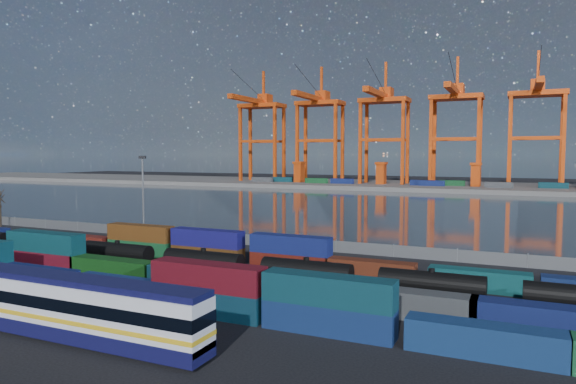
% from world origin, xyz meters
% --- Properties ---
extents(ground, '(700.00, 700.00, 0.00)m').
position_xyz_m(ground, '(0.00, 0.00, 0.00)').
color(ground, black).
rests_on(ground, ground).
extents(harbor_water, '(700.00, 700.00, 0.00)m').
position_xyz_m(harbor_water, '(0.00, 105.00, 0.01)').
color(harbor_water, '#28313A').
rests_on(harbor_water, ground).
extents(far_quay, '(700.00, 70.00, 2.00)m').
position_xyz_m(far_quay, '(0.00, 210.00, 1.00)').
color(far_quay, '#514F4C').
rests_on(far_quay, ground).
extents(distant_mountains, '(2470.00, 1100.00, 520.00)m').
position_xyz_m(distant_mountains, '(63.02, 1600.00, 220.29)').
color(distant_mountains, '#1E2630').
rests_on(distant_mountains, ground).
extents(container_row_south, '(140.32, 2.59, 5.53)m').
position_xyz_m(container_row_south, '(-11.11, -10.54, 2.36)').
color(container_row_south, '#3F4244').
rests_on(container_row_south, ground).
extents(container_row_mid, '(141.43, 2.64, 5.63)m').
position_xyz_m(container_row_mid, '(4.74, -2.66, 1.84)').
color(container_row_mid, '#383B3D').
rests_on(container_row_mid, ground).
extents(container_row_north, '(142.08, 2.46, 5.23)m').
position_xyz_m(container_row_north, '(12.54, 11.47, 2.06)').
color(container_row_north, '#101C54').
rests_on(container_row_north, ground).
extents(tanker_string, '(120.88, 2.66, 3.81)m').
position_xyz_m(tanker_string, '(-9.12, 4.33, 1.91)').
color(tanker_string, black).
rests_on(tanker_string, ground).
extents(waterfront_fence, '(160.12, 0.12, 2.20)m').
position_xyz_m(waterfront_fence, '(-0.00, 28.00, 1.00)').
color(waterfront_fence, '#595B5E').
rests_on(waterfront_fence, ground).
extents(bare_tree, '(2.36, 2.31, 8.75)m').
position_xyz_m(bare_tree, '(-71.50, 25.39, 4.40)').
color(bare_tree, black).
rests_on(bare_tree, ground).
extents(yard_light_mast, '(1.60, 0.40, 16.60)m').
position_xyz_m(yard_light_mast, '(-30.00, 26.00, 9.30)').
color(yard_light_mast, slate).
rests_on(yard_light_mast, ground).
extents(gantry_cranes, '(199.59, 47.21, 63.92)m').
position_xyz_m(gantry_cranes, '(-7.50, 203.30, 39.18)').
color(gantry_cranes, '#CF410E').
rests_on(gantry_cranes, ground).
extents(quay_containers, '(172.58, 10.99, 2.60)m').
position_xyz_m(quay_containers, '(-11.00, 195.46, 3.30)').
color(quay_containers, navy).
rests_on(quay_containers, far_quay).
extents(straddle_carriers, '(140.00, 7.00, 11.10)m').
position_xyz_m(straddle_carriers, '(-2.50, 200.00, 7.82)').
color(straddle_carriers, '#CF410E').
rests_on(straddle_carriers, far_quay).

